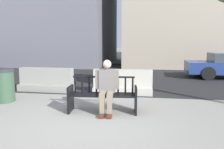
{
  "coord_description": "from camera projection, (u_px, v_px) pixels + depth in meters",
  "views": [
    {
      "loc": [
        1.34,
        -4.21,
        1.7
      ],
      "look_at": [
        0.29,
        2.51,
        0.75
      ],
      "focal_mm": 35.0,
      "sensor_mm": 36.0,
      "label": 1
    }
  ],
  "objects": [
    {
      "name": "street_bench",
      "position": [
        103.0,
        96.0,
        5.48
      ],
      "size": [
        1.73,
        0.67,
        0.88
      ],
      "color": "black",
      "rests_on": "ground"
    },
    {
      "name": "trash_bin",
      "position": [
        4.0,
        86.0,
        6.44
      ],
      "size": [
        0.59,
        0.59,
        0.97
      ],
      "color": "#334C38",
      "rests_on": "ground"
    },
    {
      "name": "jersey_barrier_centre",
      "position": [
        123.0,
        84.0,
        7.51
      ],
      "size": [
        2.03,
        0.77,
        0.84
      ],
      "color": "#ADA89E",
      "rests_on": "ground"
    },
    {
      "name": "ground_plane",
      "position": [
        80.0,
        126.0,
        4.56
      ],
      "size": [
        200.0,
        200.0,
        0.0
      ],
      "primitive_type": "plane",
      "color": "gray"
    },
    {
      "name": "jersey_barrier_left",
      "position": [
        47.0,
        81.0,
        8.0
      ],
      "size": [
        2.02,
        0.75,
        0.84
      ],
      "color": "gray",
      "rests_on": "ground"
    },
    {
      "name": "street_asphalt",
      "position": [
        123.0,
        73.0,
        13.08
      ],
      "size": [
        120.0,
        12.0,
        0.01
      ],
      "primitive_type": "cube",
      "color": "black",
      "rests_on": "ground"
    },
    {
      "name": "seated_person",
      "position": [
        107.0,
        85.0,
        5.37
      ],
      "size": [
        0.59,
        0.75,
        1.31
      ],
      "color": "#66605B",
      "rests_on": "ground"
    }
  ]
}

